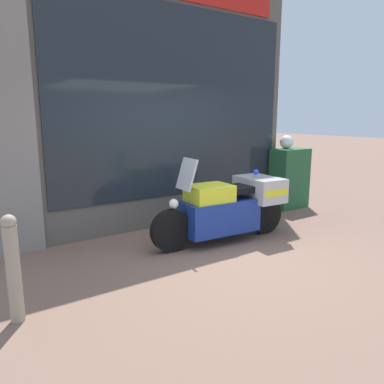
{
  "coord_description": "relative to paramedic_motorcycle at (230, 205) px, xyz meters",
  "views": [
    {
      "loc": [
        -3.2,
        -3.78,
        1.92
      ],
      "look_at": [
        0.15,
        1.06,
        0.73
      ],
      "focal_mm": 35.0,
      "sensor_mm": 36.0,
      "label": 1
    }
  ],
  "objects": [
    {
      "name": "ground_plane",
      "position": [
        -0.5,
        -0.55,
        -0.56
      ],
      "size": [
        60.0,
        60.0,
        0.0
      ],
      "primitive_type": "plane",
      "color": "#7A5B4C"
    },
    {
      "name": "paramedic_motorcycle",
      "position": [
        0.0,
        0.0,
        0.0
      ],
      "size": [
        2.36,
        0.84,
        1.33
      ],
      "rotation": [
        0.0,
        0.0,
        3.06
      ],
      "color": "black",
      "rests_on": "ground"
    },
    {
      "name": "shop_building",
      "position": [
        -0.89,
        1.45,
        1.54
      ],
      "size": [
        5.67,
        0.55,
        4.18
      ],
      "color": "#56514C",
      "rests_on": "ground"
    },
    {
      "name": "street_bollard",
      "position": [
        -3.21,
        -0.69,
        -0.02
      ],
      "size": [
        0.14,
        0.14,
        1.05
      ],
      "color": "gray",
      "rests_on": "ground"
    },
    {
      "name": "utility_cabinet",
      "position": [
        2.45,
        0.94,
        0.07
      ],
      "size": [
        0.78,
        0.47,
        1.25
      ],
      "primitive_type": "cube",
      "color": "#235633",
      "rests_on": "ground"
    },
    {
      "name": "white_helmet",
      "position": [
        2.39,
        1.01,
        0.84
      ],
      "size": [
        0.28,
        0.28,
        0.28
      ],
      "primitive_type": "sphere",
      "color": "white",
      "rests_on": "utility_cabinet"
    },
    {
      "name": "window_display",
      "position": [
        -0.16,
        1.48,
        -0.09
      ],
      "size": [
        4.38,
        0.3,
        1.98
      ],
      "color": "slate",
      "rests_on": "ground"
    }
  ]
}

